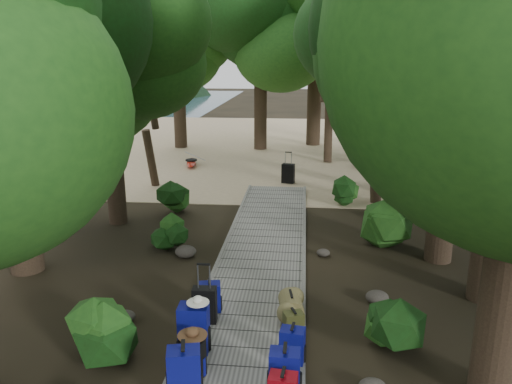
# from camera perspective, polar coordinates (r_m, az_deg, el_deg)

# --- Properties ---
(ground) EXTENTS (120.00, 120.00, 0.00)m
(ground) POSITION_cam_1_polar(r_m,az_deg,el_deg) (10.97, 0.38, -9.37)
(ground) COLOR black
(ground) RESTS_ON ground
(sand_beach) EXTENTS (40.00, 22.00, 0.02)m
(sand_beach) POSITION_cam_1_polar(r_m,az_deg,el_deg) (26.33, 3.55, 5.39)
(sand_beach) COLOR tan
(sand_beach) RESTS_ON ground
(boardwalk) EXTENTS (2.00, 12.00, 0.12)m
(boardwalk) POSITION_cam_1_polar(r_m,az_deg,el_deg) (11.86, 0.82, -7.09)
(boardwalk) COLOR gray
(boardwalk) RESTS_ON ground
(backpack_left_a) EXTENTS (0.50, 0.39, 0.82)m
(backpack_left_a) POSITION_cam_1_polar(r_m,az_deg,el_deg) (7.12, -8.21, -19.66)
(backpack_left_a) COLOR #0B0A72
(backpack_left_a) RESTS_ON boardwalk
(backpack_left_b) EXTENTS (0.41, 0.35, 0.64)m
(backpack_left_b) POSITION_cam_1_polar(r_m,az_deg,el_deg) (7.57, -7.34, -18.09)
(backpack_left_b) COLOR black
(backpack_left_b) RESTS_ON boardwalk
(backpack_left_c) EXTENTS (0.47, 0.35, 0.86)m
(backpack_left_c) POSITION_cam_1_polar(r_m,az_deg,el_deg) (8.06, -7.13, -14.92)
(backpack_left_c) COLOR #0B0A72
(backpack_left_c) RESTS_ON boardwalk
(backpack_left_d) EXTENTS (0.43, 0.35, 0.59)m
(backpack_left_d) POSITION_cam_1_polar(r_m,az_deg,el_deg) (9.22, -5.30, -11.68)
(backpack_left_d) COLOR #0B0A72
(backpack_left_d) RESTS_ON boardwalk
(backpack_right_b) EXTENTS (0.42, 0.29, 0.74)m
(backpack_right_b) POSITION_cam_1_polar(r_m,az_deg,el_deg) (7.15, 3.29, -19.74)
(backpack_right_b) COLOR #0B0A72
(backpack_right_b) RESTS_ON boardwalk
(backpack_right_c) EXTENTS (0.40, 0.31, 0.62)m
(backpack_right_c) POSITION_cam_1_polar(r_m,az_deg,el_deg) (7.80, 4.17, -16.95)
(backpack_right_c) COLOR #0B0A72
(backpack_right_c) RESTS_ON boardwalk
(backpack_right_d) EXTENTS (0.37, 0.32, 0.48)m
(backpack_right_d) POSITION_cam_1_polar(r_m,az_deg,el_deg) (8.46, 4.30, -14.74)
(backpack_right_d) COLOR #3F3F1A
(backpack_right_d) RESTS_ON boardwalk
(duffel_right_khaki) EXTENTS (0.49, 0.65, 0.40)m
(duffel_right_khaki) POSITION_cam_1_polar(r_m,az_deg,el_deg) (9.08, 4.01, -12.75)
(duffel_right_khaki) COLOR olive
(duffel_right_khaki) RESTS_ON boardwalk
(suitcase_on_boardwalk) EXTENTS (0.42, 0.24, 0.63)m
(suitcase_on_boardwalk) POSITION_cam_1_polar(r_m,az_deg,el_deg) (8.86, -5.88, -12.70)
(suitcase_on_boardwalk) COLOR black
(suitcase_on_boardwalk) RESTS_ON boardwalk
(lone_suitcase_on_sand) EXTENTS (0.49, 0.34, 0.71)m
(lone_suitcase_on_sand) POSITION_cam_1_polar(r_m,az_deg,el_deg) (18.38, 3.69, 2.13)
(lone_suitcase_on_sand) COLOR black
(lone_suitcase_on_sand) RESTS_ON sand_beach
(hat_brown) EXTENTS (0.43, 0.43, 0.13)m
(hat_brown) POSITION_cam_1_polar(r_m,az_deg,el_deg) (7.39, -7.30, -15.53)
(hat_brown) COLOR #51351E
(hat_brown) RESTS_ON backpack_left_b
(hat_white) EXTENTS (0.35, 0.35, 0.12)m
(hat_white) POSITION_cam_1_polar(r_m,az_deg,el_deg) (7.76, -6.67, -12.07)
(hat_white) COLOR silver
(hat_white) RESTS_ON backpack_left_c
(kayak) EXTENTS (1.43, 3.65, 0.36)m
(kayak) POSITION_cam_1_polar(r_m,az_deg,el_deg) (21.43, -7.41, 3.47)
(kayak) COLOR #A31A0D
(kayak) RESTS_ON sand_beach
(sun_lounger) EXTENTS (0.87, 1.83, 0.57)m
(sun_lounger) POSITION_cam_1_polar(r_m,az_deg,el_deg) (21.17, 12.89, 3.35)
(sun_lounger) COLOR silver
(sun_lounger) RESTS_ON sand_beach
(tree_right_c) EXTENTS (5.04, 5.04, 8.71)m
(tree_right_c) POSITION_cam_1_polar(r_m,az_deg,el_deg) (11.55, 22.02, 13.14)
(tree_right_c) COLOR black
(tree_right_c) RESTS_ON ground
(tree_right_d) EXTENTS (5.70, 5.70, 10.46)m
(tree_right_d) POSITION_cam_1_polar(r_m,az_deg,el_deg) (14.08, 24.60, 16.67)
(tree_right_d) COLOR black
(tree_right_d) RESTS_ON ground
(tree_right_e) EXTENTS (5.61, 5.61, 10.10)m
(tree_right_e) POSITION_cam_1_polar(r_m,az_deg,el_deg) (17.13, 16.56, 16.35)
(tree_right_e) COLOR black
(tree_right_e) RESTS_ON ground
(tree_right_f) EXTENTS (5.29, 5.29, 9.45)m
(tree_right_f) POSITION_cam_1_polar(r_m,az_deg,el_deg) (20.02, 21.33, 14.79)
(tree_right_f) COLOR black
(tree_right_f) RESTS_ON ground
(tree_left_c) EXTENTS (4.21, 4.21, 7.32)m
(tree_left_c) POSITION_cam_1_polar(r_m,az_deg,el_deg) (14.00, -16.53, 10.96)
(tree_left_c) COLOR black
(tree_left_c) RESTS_ON ground
(tree_back_a) EXTENTS (5.20, 5.20, 9.00)m
(tree_back_a) POSITION_cam_1_polar(r_m,az_deg,el_deg) (24.73, 0.53, 15.23)
(tree_back_a) COLOR black
(tree_back_a) RESTS_ON ground
(tree_back_b) EXTENTS (5.76, 5.76, 10.28)m
(tree_back_b) POSITION_cam_1_polar(r_m,az_deg,el_deg) (26.13, 6.87, 16.54)
(tree_back_b) COLOR black
(tree_back_b) RESTS_ON ground
(tree_back_c) EXTENTS (5.38, 5.38, 9.69)m
(tree_back_c) POSITION_cam_1_polar(r_m,az_deg,el_deg) (25.47, 16.47, 15.41)
(tree_back_c) COLOR black
(tree_back_c) RESTS_ON ground
(tree_back_d) EXTENTS (5.34, 5.34, 8.90)m
(tree_back_d) POSITION_cam_1_polar(r_m,az_deg,el_deg) (25.48, -8.96, 14.94)
(tree_back_d) COLOR black
(tree_back_d) RESTS_ON ground
(palm_right_a) EXTENTS (4.79, 4.79, 8.17)m
(palm_right_a) POSITION_cam_1_polar(r_m,az_deg,el_deg) (16.13, 14.82, 13.12)
(palm_right_a) COLOR #154313
(palm_right_a) RESTS_ON ground
(palm_right_b) EXTENTS (4.21, 4.21, 8.13)m
(palm_right_b) POSITION_cam_1_polar(r_m,az_deg,el_deg) (21.83, 17.34, 13.38)
(palm_right_b) COLOR #154313
(palm_right_b) RESTS_ON ground
(palm_right_c) EXTENTS (4.93, 4.93, 7.84)m
(palm_right_c) POSITION_cam_1_polar(r_m,az_deg,el_deg) (22.04, 9.26, 13.49)
(palm_right_c) COLOR #154313
(palm_right_c) RESTS_ON ground
(palm_left_a) EXTENTS (3.92, 3.92, 6.24)m
(palm_left_a) POSITION_cam_1_polar(r_m,az_deg,el_deg) (17.95, -12.67, 10.35)
(palm_left_a) COLOR #154313
(palm_left_a) RESTS_ON ground
(rock_left_b) EXTENTS (0.37, 0.34, 0.21)m
(rock_left_b) POSITION_cam_1_polar(r_m,az_deg,el_deg) (9.44, -14.75, -13.60)
(rock_left_b) COLOR #4C473F
(rock_left_b) RESTS_ON ground
(rock_left_c) EXTENTS (0.50, 0.45, 0.28)m
(rock_left_c) POSITION_cam_1_polar(r_m,az_deg,el_deg) (11.90, -8.04, -6.75)
(rock_left_c) COLOR #4C473F
(rock_left_c) RESTS_ON ground
(rock_left_d) EXTENTS (0.26, 0.23, 0.14)m
(rock_left_d) POSITION_cam_1_polar(r_m,az_deg,el_deg) (13.71, -9.37, -4.06)
(rock_left_d) COLOR #4C473F
(rock_left_d) RESTS_ON ground
(rock_right_b) EXTENTS (0.44, 0.40, 0.24)m
(rock_right_b) POSITION_cam_1_polar(r_m,az_deg,el_deg) (10.03, 13.68, -11.59)
(rock_right_b) COLOR #4C473F
(rock_right_b) RESTS_ON ground
(rock_right_c) EXTENTS (0.31, 0.28, 0.17)m
(rock_right_c) POSITION_cam_1_polar(r_m,az_deg,el_deg) (11.97, 7.70, -6.88)
(rock_right_c) COLOR #4C473F
(rock_right_c) RESTS_ON ground
(rock_right_d) EXTENTS (0.54, 0.49, 0.30)m
(rock_right_d) POSITION_cam_1_polar(r_m,az_deg,el_deg) (14.79, 14.20, -2.56)
(rock_right_d) COLOR #4C473F
(rock_right_d) RESTS_ON ground
(shrub_left_a) EXTENTS (1.15, 1.15, 1.04)m
(shrub_left_a) POSITION_cam_1_polar(r_m,az_deg,el_deg) (8.34, -17.94, -14.75)
(shrub_left_a) COLOR #1D4C16
(shrub_left_a) RESTS_ON ground
(shrub_left_b) EXTENTS (0.83, 0.83, 0.75)m
(shrub_left_b) POSITION_cam_1_polar(r_m,az_deg,el_deg) (12.32, -9.71, -4.86)
(shrub_left_b) COLOR #1D4C16
(shrub_left_b) RESTS_ON ground
(shrub_left_c) EXTENTS (1.12, 1.12, 1.01)m
(shrub_left_c) POSITION_cam_1_polar(r_m,az_deg,el_deg) (15.04, -9.47, -0.58)
(shrub_left_c) COLOR #1D4C16
(shrub_left_c) RESTS_ON ground
(shrub_right_a) EXTENTS (0.92, 0.92, 0.83)m
(shrub_right_a) POSITION_cam_1_polar(r_m,az_deg,el_deg) (8.48, 14.66, -14.71)
(shrub_right_a) COLOR #1D4C16
(shrub_right_a) RESTS_ON ground
(shrub_right_b) EXTENTS (1.42, 1.42, 1.28)m
(shrub_right_b) POSITION_cam_1_polar(r_m,az_deg,el_deg) (12.66, 14.44, -3.31)
(shrub_right_b) COLOR #1D4C16
(shrub_right_b) RESTS_ON ground
(shrub_right_c) EXTENTS (0.96, 0.96, 0.86)m
(shrub_right_c) POSITION_cam_1_polar(r_m,az_deg,el_deg) (15.76, 10.31, -0.15)
(shrub_right_c) COLOR #1D4C16
(shrub_right_c) RESTS_ON ground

